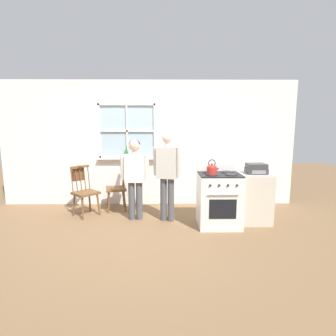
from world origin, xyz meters
The scene contains 12 objects.
ground_plane centered at (0.00, 0.00, 0.00)m, with size 16.00×16.00×0.00m, color brown.
wall_back centered at (0.03, 1.40, 1.33)m, with size 6.40×0.16×2.70m.
chair_by_window centered at (-1.18, 0.62, 0.45)m, with size 0.58×0.58×0.97m.
chair_near_wall centered at (-0.62, 0.96, 0.45)m, with size 0.49×0.50×0.97m.
person_elderly_left centered at (-0.17, 0.38, 0.90)m, with size 0.52×0.22×1.48m.
person_teen_center centered at (0.42, 0.31, 0.96)m, with size 0.52×0.30×1.62m.
stove centered at (1.31, 0.05, 0.47)m, with size 0.71×0.68×1.08m.
kettle centered at (1.15, -0.08, 1.02)m, with size 0.21×0.17×0.25m.
potted_plant centered at (-0.46, 1.31, 1.14)m, with size 0.11×0.11×0.33m.
handbag centered at (-1.35, 0.78, 0.80)m, with size 0.25×0.25×0.31m.
side_counter centered at (1.98, 0.20, 0.45)m, with size 0.55×0.50×0.90m.
stereo centered at (1.98, 0.18, 0.99)m, with size 0.34×0.29×0.18m.
Camera 1 is at (0.38, -4.35, 1.71)m, focal length 28.00 mm.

